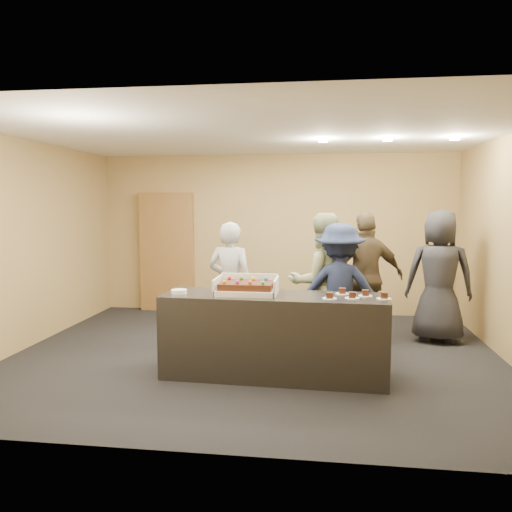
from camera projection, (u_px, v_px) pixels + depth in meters
The scene contains 17 objects.
room at pixel (256, 247), 6.07m from camera, with size 6.04×6.00×2.70m.
serving_counter at pixel (274, 336), 5.40m from camera, with size 2.40×0.70×0.90m, color black.
storage_cabinet at pixel (167, 252), 8.73m from camera, with size 0.94×0.15×2.07m, color brown.
cake_box at pixel (247, 290), 5.42m from camera, with size 0.66×0.46×0.20m.
sheet_cake at pixel (246, 285), 5.39m from camera, with size 0.57×0.39×0.11m.
plate_stack at pixel (179, 291), 5.44m from camera, with size 0.17×0.17×0.04m, color white.
slice_a at pixel (330, 297), 5.12m from camera, with size 0.15×0.15×0.07m.
slice_b at pixel (342, 292), 5.39m from camera, with size 0.15×0.15×0.07m.
slice_c at pixel (352, 296), 5.14m from camera, with size 0.15×0.15×0.07m.
slice_d at pixel (365, 294), 5.27m from camera, with size 0.15×0.15×0.07m.
slice_e at pixel (384, 297), 5.11m from camera, with size 0.15×0.15×0.07m.
person_server_grey at pixel (230, 285), 6.49m from camera, with size 0.60×0.39×1.65m, color #ACABB1.
person_sage_man at pixel (321, 283), 6.30m from camera, with size 0.86×0.67×1.76m, color #919D71.
person_navy_man at pixel (339, 290), 6.09m from camera, with size 1.06×0.61×1.64m, color #1D2645.
person_brown_extra at pixel (366, 277), 6.74m from camera, with size 1.03×0.43×1.77m, color #4E3E29.
person_dark_suit at pixel (439, 276), 6.74m from camera, with size 0.88×0.57×1.80m, color #242429.
ceiling_spotlights at pixel (388, 140), 6.22m from camera, with size 1.72×0.12×0.03m.
Camera 1 is at (0.81, -6.00, 1.87)m, focal length 35.00 mm.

